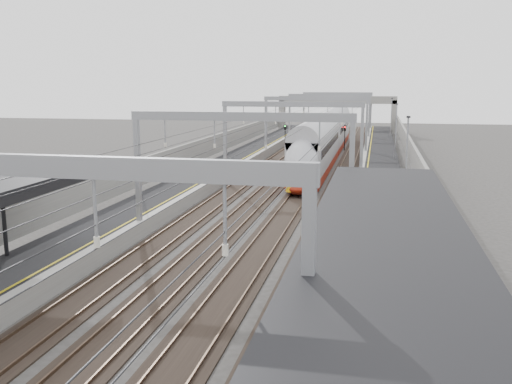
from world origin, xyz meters
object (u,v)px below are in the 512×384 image
at_px(train, 325,142).
at_px(bench, 360,328).
at_px(overbridge, 337,105).
at_px(signal_green, 285,132).

distance_m(train, bench, 52.51).
xyz_separation_m(train, bench, (5.81, -52.19, -0.64)).
relative_size(train, bench, 26.45).
bearing_deg(bench, overbridge, 94.53).
height_order(overbridge, train, overbridge).
height_order(overbridge, bench, overbridge).
distance_m(overbridge, bench, 92.64).
xyz_separation_m(bench, signal_green, (-12.51, 63.08, 0.81)).
relative_size(train, signal_green, 15.25).
distance_m(bench, signal_green, 64.31).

